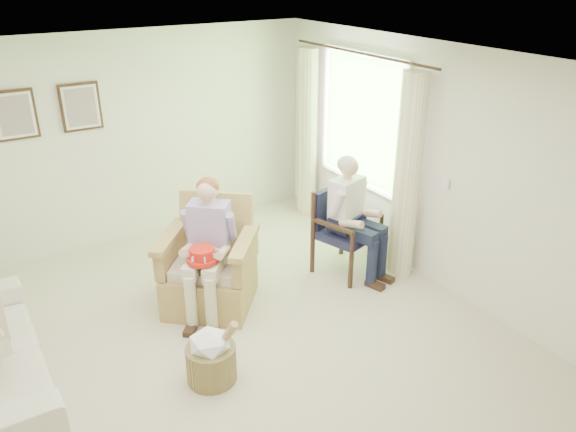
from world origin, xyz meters
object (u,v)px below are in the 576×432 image
at_px(person_dark, 352,209).
at_px(red_hat, 202,256).
at_px(wicker_armchair, 208,273).
at_px(wood_armchair, 343,226).
at_px(hatbox, 211,356).
at_px(person_wicker, 212,238).

xyz_separation_m(person_dark, red_hat, (-1.81, 0.00, -0.06)).
bearing_deg(wicker_armchair, wood_armchair, 36.32).
distance_m(wicker_armchair, hatbox, 1.21).
bearing_deg(person_dark, wicker_armchair, 152.76).
bearing_deg(wicker_armchair, hatbox, -73.02).
relative_size(wicker_armchair, hatbox, 1.77).
distance_m(person_dark, hatbox, 2.35).
bearing_deg(person_wicker, wicker_armchair, 130.79).
bearing_deg(person_wicker, hatbox, -76.20).
xyz_separation_m(wicker_armchair, red_hat, (-0.17, -0.29, 0.39)).
relative_size(person_dark, hatbox, 2.15).
height_order(wicker_armchair, person_wicker, person_wicker).
height_order(wicker_armchair, red_hat, wicker_armchair).
distance_m(person_wicker, person_dark, 1.64).
bearing_deg(red_hat, person_wicker, 39.29).
bearing_deg(wicker_armchair, person_wicker, -49.21).
xyz_separation_m(person_wicker, person_dark, (1.64, -0.14, -0.02)).
bearing_deg(wicker_armchair, person_dark, 30.79).
distance_m(wood_armchair, hatbox, 2.36).
relative_size(wood_armchair, person_dark, 0.71).
height_order(person_wicker, hatbox, person_wicker).
xyz_separation_m(person_dark, hatbox, (-2.13, -0.82, -0.55)).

